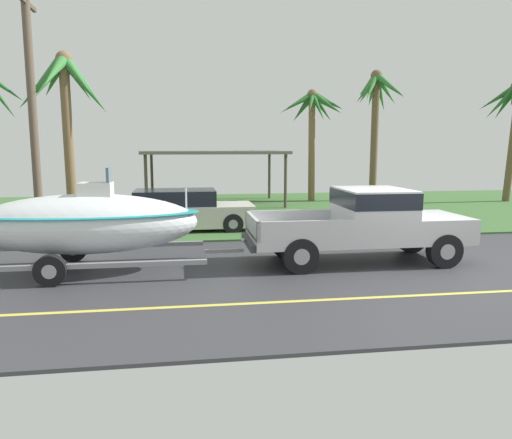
# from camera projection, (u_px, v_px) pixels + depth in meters

# --- Properties ---
(ground) EXTENTS (36.00, 22.00, 0.11)m
(ground) POSITION_uv_depth(u_px,v_px,m) (314.00, 218.00, 19.25)
(ground) COLOR #38383D
(pickup_truck_towing) EXTENTS (5.45, 1.98, 1.79)m
(pickup_truck_towing) POSITION_uv_depth(u_px,v_px,m) (371.00, 221.00, 11.75)
(pickup_truck_towing) COLOR silver
(pickup_truck_towing) RESTS_ON ground
(boat_on_trailer) EXTENTS (6.29, 2.38, 2.34)m
(boat_on_trailer) POSITION_uv_depth(u_px,v_px,m) (85.00, 223.00, 10.76)
(boat_on_trailer) COLOR gray
(boat_on_trailer) RESTS_ON ground
(parked_sedan_near) EXTENTS (4.68, 1.86, 1.38)m
(parked_sedan_near) POSITION_uv_depth(u_px,v_px,m) (181.00, 211.00, 16.11)
(parked_sedan_near) COLOR beige
(parked_sedan_near) RESTS_ON ground
(carport_awning) EXTENTS (6.63, 4.62, 2.59)m
(carport_awning) POSITION_uv_depth(u_px,v_px,m) (214.00, 153.00, 23.15)
(carport_awning) COLOR #4C4238
(carport_awning) RESTS_ON ground
(palm_tree_near_right) EXTENTS (3.24, 2.95, 5.63)m
(palm_tree_near_right) POSITION_uv_depth(u_px,v_px,m) (314.00, 114.00, 24.27)
(palm_tree_near_right) COLOR brown
(palm_tree_near_right) RESTS_ON ground
(palm_tree_mid) EXTENTS (3.14, 3.20, 5.83)m
(palm_tree_mid) POSITION_uv_depth(u_px,v_px,m) (64.00, 94.00, 15.60)
(palm_tree_mid) COLOR brown
(palm_tree_mid) RESTS_ON ground
(palm_tree_far_right) EXTENTS (2.85, 3.50, 6.57)m
(palm_tree_far_right) POSITION_uv_depth(u_px,v_px,m) (377.00, 100.00, 24.28)
(palm_tree_far_right) COLOR brown
(palm_tree_far_right) RESTS_ON ground
(utility_pole) EXTENTS (0.24, 1.80, 7.41)m
(utility_pole) POSITION_uv_depth(u_px,v_px,m) (32.00, 109.00, 14.04)
(utility_pole) COLOR brown
(utility_pole) RESTS_ON ground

